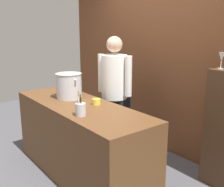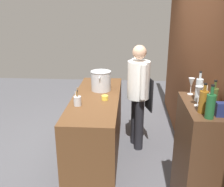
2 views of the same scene
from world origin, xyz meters
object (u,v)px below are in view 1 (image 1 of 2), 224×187
at_px(chef, 115,89).
at_px(stockpot_large, 69,86).
at_px(utensil_crock, 81,109).
at_px(butter_jar, 96,102).
at_px(wine_glass_short, 222,57).

distance_m(chef, stockpot_large, 0.63).
height_order(utensil_crock, butter_jar, utensil_crock).
bearing_deg(wine_glass_short, chef, -157.61).
xyz_separation_m(stockpot_large, utensil_crock, (0.69, -0.25, -0.09)).
bearing_deg(chef, butter_jar, 103.93).
relative_size(stockpot_large, utensil_crock, 1.54).
distance_m(chef, wine_glass_short, 1.40).
bearing_deg(butter_jar, chef, 120.19).
xyz_separation_m(utensil_crock, wine_glass_short, (0.68, 1.35, 0.49)).
bearing_deg(stockpot_large, chef, 75.05).
bearing_deg(utensil_crock, stockpot_large, 159.88).
bearing_deg(chef, stockpot_large, 58.79).
xyz_separation_m(stockpot_large, wine_glass_short, (1.37, 1.10, 0.40)).
distance_m(stockpot_large, butter_jar, 0.48).
xyz_separation_m(utensil_crock, butter_jar, (-0.24, 0.36, -0.04)).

